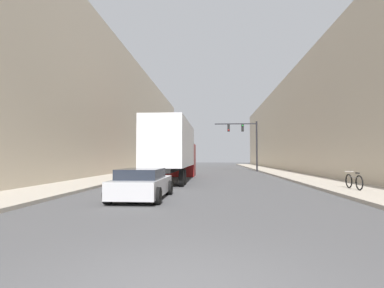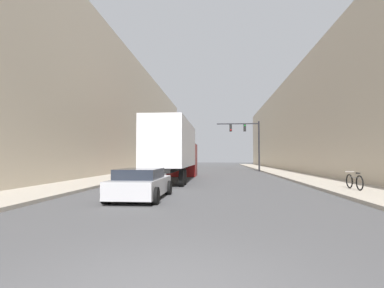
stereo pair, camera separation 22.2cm
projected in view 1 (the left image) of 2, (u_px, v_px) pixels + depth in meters
name	position (u px, v px, depth m)	size (l,w,h in m)	color
sidewalk_right	(279.00, 172.00, 33.04)	(3.38, 80.00, 0.15)	#B2A899
sidewalk_left	(142.00, 172.00, 34.14)	(3.38, 80.00, 0.15)	#B2A899
building_right	(321.00, 120.00, 32.96)	(6.00, 80.00, 11.65)	beige
building_left	(103.00, 112.00, 34.80)	(6.00, 80.00, 14.12)	beige
semi_truck	(174.00, 149.00, 22.61)	(2.55, 12.58, 4.19)	silver
sedan_car	(142.00, 184.00, 12.38)	(2.07, 4.26, 1.25)	#B7B7BC
traffic_signal_gantry	(247.00, 137.00, 37.12)	(5.29, 0.35, 6.21)	black
parked_bicycle	(354.00, 181.00, 14.74)	(0.44, 1.82, 0.86)	black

